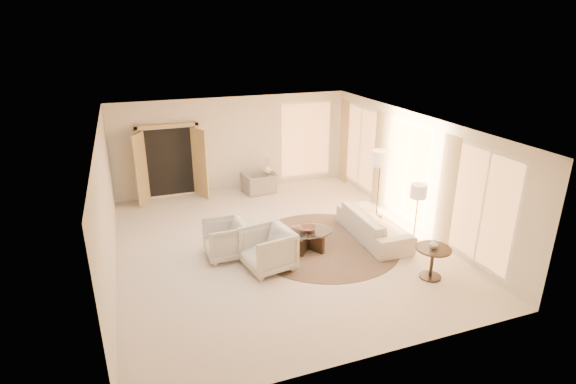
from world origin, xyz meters
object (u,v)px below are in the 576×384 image
object	(u,v)px
armchair_left	(226,237)
accent_chair	(259,180)
coffee_table	(307,237)
sofa	(373,225)
end_vase	(434,244)
side_table	(268,181)
floor_lamp_near	(380,161)
floor_lamp_far	(418,194)
bowl	(308,229)
end_table	(432,257)
armchair_right	(268,247)
side_vase	(267,169)

from	to	relation	value
armchair_left	accent_chair	world-z (taller)	armchair_left
accent_chair	coffee_table	distance (m)	3.81
sofa	accent_chair	xyz separation A→B (m)	(-1.66, 3.83, 0.07)
end_vase	armchair_left	bearing A→B (deg)	148.17
accent_chair	side_table	xyz separation A→B (m)	(0.24, -0.06, -0.04)
armchair_left	side_table	xyz separation A→B (m)	(2.04, 3.47, -0.08)
sofa	floor_lamp_near	distance (m)	1.68
floor_lamp_far	bowl	distance (m)	2.55
sofa	accent_chair	bearing A→B (deg)	25.11
floor_lamp_far	bowl	size ratio (longest dim) A/B	4.00
armchair_left	bowl	size ratio (longest dim) A/B	2.44
coffee_table	floor_lamp_far	size ratio (longest dim) A/B	0.89
accent_chair	end_vase	world-z (taller)	end_vase
armchair_left	side_table	size ratio (longest dim) A/B	1.48
sofa	end_table	world-z (taller)	sofa
sofa	armchair_left	bearing A→B (deg)	86.82
floor_lamp_far	end_vase	distance (m)	1.47
armchair_right	accent_chair	size ratio (longest dim) A/B	1.03
side_table	bowl	world-z (taller)	side_table
armchair_left	coffee_table	bearing A→B (deg)	81.71
armchair_left	bowl	xyz separation A→B (m)	(1.79, -0.27, 0.03)
end_table	side_table	world-z (taller)	end_table
floor_lamp_near	floor_lamp_far	bearing A→B (deg)	-90.00
armchair_left	side_table	bearing A→B (deg)	149.95
end_table	side_table	xyz separation A→B (m)	(-1.59, 5.72, -0.08)
bowl	side_vase	world-z (taller)	side_vase
armchair_right	floor_lamp_near	distance (m)	3.88
armchair_left	floor_lamp_near	distance (m)	4.31
accent_chair	bowl	bearing A→B (deg)	82.36
end_vase	coffee_table	bearing A→B (deg)	132.95
armchair_right	accent_chair	world-z (taller)	armchair_right
sofa	floor_lamp_far	xyz separation A→B (m)	(0.66, -0.67, 0.93)
floor_lamp_near	bowl	distance (m)	2.73
accent_chair	end_table	size ratio (longest dim) A/B	1.34
end_table	bowl	xyz separation A→B (m)	(-1.84, 1.98, 0.04)
floor_lamp_far	end_table	bearing A→B (deg)	-110.61
floor_lamp_near	bowl	world-z (taller)	floor_lamp_near
accent_chair	side_table	world-z (taller)	accent_chair
accent_chair	bowl	size ratio (longest dim) A/B	2.51
side_table	side_vase	bearing A→B (deg)	90.00
coffee_table	bowl	size ratio (longest dim) A/B	3.55
armchair_left	floor_lamp_near	bearing A→B (deg)	99.56
armchair_left	end_table	xyz separation A→B (m)	(3.63, -2.25, -0.00)
sofa	side_table	size ratio (longest dim) A/B	3.74
accent_chair	side_vase	world-z (taller)	side_vase
sofa	end_table	xyz separation A→B (m)	(0.18, -1.96, 0.12)
accent_chair	side_table	distance (m)	0.25
armchair_left	armchair_right	bearing A→B (deg)	41.24
coffee_table	end_vase	world-z (taller)	end_vase
side_table	floor_lamp_far	xyz separation A→B (m)	(2.08, -4.44, 0.89)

